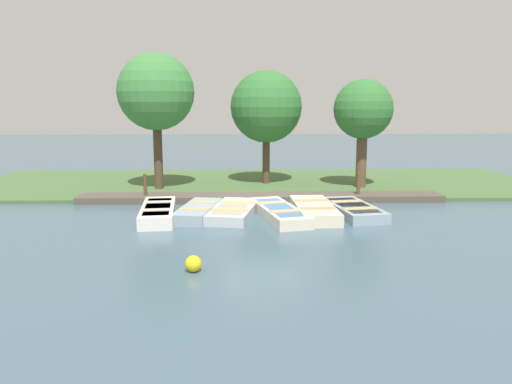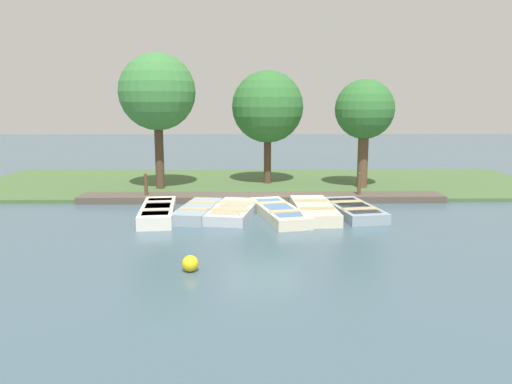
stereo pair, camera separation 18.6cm
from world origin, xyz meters
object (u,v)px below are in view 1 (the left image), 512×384
Objects in this scene: rowboat_1 at (198,211)px; mooring_post_near at (145,187)px; rowboat_3 at (279,212)px; rowboat_4 at (314,210)px; park_tree_far_left at (156,93)px; buoy at (193,264)px; park_tree_left at (266,107)px; park_tree_center at (363,111)px; mooring_post_far at (358,186)px; rowboat_0 at (158,212)px; rowboat_2 at (233,211)px; rowboat_5 at (353,209)px.

rowboat_1 is 3.19m from mooring_post_near.
rowboat_1 is 2.54m from rowboat_3.
rowboat_4 is 8.10m from park_tree_far_left.
buoy is (7.62, 2.43, -0.35)m from mooring_post_near.
rowboat_1 is 6.97m from park_tree_left.
rowboat_1 reaches higher than rowboat_3.
park_tree_far_left is at bearing -149.32° from rowboat_3.
park_tree_center is at bearing 73.22° from park_tree_left.
mooring_post_far reaches higher than buoy.
park_tree_left is (-5.97, 3.64, 3.14)m from rowboat_0.
park_tree_far_left reaches higher than mooring_post_far.
rowboat_0 is 1.02× the size of rowboat_2.
mooring_post_far is 0.23× the size of park_tree_center.
rowboat_5 is 8.96m from park_tree_far_left.
mooring_post_near reaches higher than rowboat_4.
rowboat_5 is (-0.37, 6.15, -0.04)m from rowboat_0.
buoy is at bearing -31.00° from park_tree_center.
park_tree_far_left is at bearing -166.80° from buoy.
park_tree_center is (-9.80, 5.89, 3.03)m from buoy.
mooring_post_far is 8.55m from park_tree_far_left.
park_tree_center is at bearing 104.69° from mooring_post_near.
park_tree_center reaches higher than rowboat_0.
rowboat_2 is at bearing -98.22° from rowboat_5.
rowboat_4 is 3.14× the size of mooring_post_near.
park_tree_far_left is (-4.51, -5.60, 3.72)m from rowboat_4.
mooring_post_near is (-2.42, -5.76, 0.33)m from rowboat_4.
rowboat_5 reaches higher than rowboat_2.
mooring_post_far reaches higher than rowboat_0.
park_tree_far_left is at bearing -131.88° from rowboat_5.
rowboat_4 is 6.67m from park_tree_left.
park_tree_far_left is at bearing -134.63° from rowboat_2.
rowboat_1 is 0.91× the size of rowboat_2.
park_tree_left is at bearing -169.64° from rowboat_4.
rowboat_0 is 2.34m from rowboat_2.
park_tree_far_left reaches higher than park_tree_left.
rowboat_5 is 0.65× the size of park_tree_left.
park_tree_center is at bearing 136.10° from rowboat_1.
park_tree_far_left reaches higher than rowboat_3.
rowboat_1 is at bearing -107.96° from rowboat_3.
buoy reaches higher than rowboat_2.
rowboat_3 is (0.26, 1.42, 0.01)m from rowboat_2.
park_tree_left is at bearing -106.78° from park_tree_center.
park_tree_left is (-3.33, -3.20, 2.81)m from mooring_post_far.
rowboat_1 is 2.81× the size of mooring_post_near.
rowboat_4 reaches higher than buoy.
park_tree_left is at bearing 168.17° from rowboat_3.
rowboat_2 is at bearing -62.48° from mooring_post_far.
park_tree_center reaches higher than rowboat_3.
mooring_post_near is at bearing -75.31° from park_tree_center.
rowboat_2 is 0.59× the size of park_tree_far_left.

